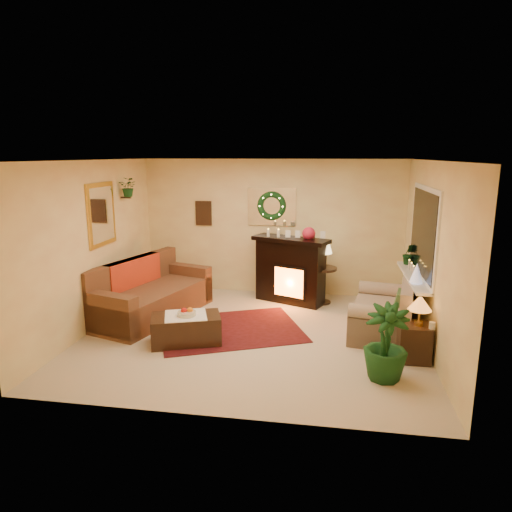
# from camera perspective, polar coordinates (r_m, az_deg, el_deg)

# --- Properties ---
(floor) EXTENTS (5.00, 5.00, 0.00)m
(floor) POSITION_cam_1_polar(r_m,az_deg,el_deg) (7.04, -0.46, -9.80)
(floor) COLOR beige
(floor) RESTS_ON ground
(ceiling) EXTENTS (5.00, 5.00, 0.00)m
(ceiling) POSITION_cam_1_polar(r_m,az_deg,el_deg) (6.51, -0.50, 11.88)
(ceiling) COLOR white
(ceiling) RESTS_ON ground
(wall_back) EXTENTS (5.00, 5.00, 0.00)m
(wall_back) POSITION_cam_1_polar(r_m,az_deg,el_deg) (8.84, 1.98, 3.60)
(wall_back) COLOR #EFD88C
(wall_back) RESTS_ON ground
(wall_front) EXTENTS (5.00, 5.00, 0.00)m
(wall_front) POSITION_cam_1_polar(r_m,az_deg,el_deg) (4.52, -5.31, -5.25)
(wall_front) COLOR #EFD88C
(wall_front) RESTS_ON ground
(wall_left) EXTENTS (4.50, 4.50, 0.00)m
(wall_left) POSITION_cam_1_polar(r_m,az_deg,el_deg) (7.48, -19.71, 1.21)
(wall_left) COLOR #EFD88C
(wall_left) RESTS_ON ground
(wall_right) EXTENTS (4.50, 4.50, 0.00)m
(wall_right) POSITION_cam_1_polar(r_m,az_deg,el_deg) (6.71, 21.06, -0.14)
(wall_right) COLOR #EFD88C
(wall_right) RESTS_ON ground
(area_rug) EXTENTS (2.60, 2.32, 0.01)m
(area_rug) POSITION_cam_1_polar(r_m,az_deg,el_deg) (7.24, -3.19, -9.11)
(area_rug) COLOR #641509
(area_rug) RESTS_ON floor
(sofa) EXTENTS (1.60, 2.42, 0.96)m
(sofa) POSITION_cam_1_polar(r_m,az_deg,el_deg) (7.86, -12.86, -4.37)
(sofa) COLOR brown
(sofa) RESTS_ON floor
(red_throw) EXTENTS (0.75, 1.22, 0.02)m
(red_throw) POSITION_cam_1_polar(r_m,az_deg,el_deg) (8.03, -12.94, -3.82)
(red_throw) COLOR #C44421
(red_throw) RESTS_ON sofa
(fireplace) EXTENTS (1.30, 0.84, 1.14)m
(fireplace) POSITION_cam_1_polar(r_m,az_deg,el_deg) (8.40, 4.30, -2.13)
(fireplace) COLOR black
(fireplace) RESTS_ON floor
(poinsettia) EXTENTS (0.24, 0.24, 0.24)m
(poinsettia) POSITION_cam_1_polar(r_m,az_deg,el_deg) (8.19, 6.61, 2.80)
(poinsettia) COLOR red
(poinsettia) RESTS_ON fireplace
(mantel_candle_a) EXTENTS (0.06, 0.06, 0.18)m
(mantel_candle_a) POSITION_cam_1_polar(r_m,az_deg,el_deg) (8.31, 1.55, 2.74)
(mantel_candle_a) COLOR #FFEFCB
(mantel_candle_a) RESTS_ON fireplace
(mantel_candle_b) EXTENTS (0.06, 0.06, 0.18)m
(mantel_candle_b) POSITION_cam_1_polar(r_m,az_deg,el_deg) (8.27, 2.83, 2.68)
(mantel_candle_b) COLOR white
(mantel_candle_b) RESTS_ON fireplace
(mantel_mirror) EXTENTS (0.92, 0.02, 0.72)m
(mantel_mirror) POSITION_cam_1_polar(r_m,az_deg,el_deg) (8.77, 1.98, 6.16)
(mantel_mirror) COLOR white
(mantel_mirror) RESTS_ON wall_back
(wreath) EXTENTS (0.55, 0.11, 0.55)m
(wreath) POSITION_cam_1_polar(r_m,az_deg,el_deg) (8.73, 1.95, 6.27)
(wreath) COLOR #194719
(wreath) RESTS_ON wall_back
(wall_art) EXTENTS (0.32, 0.03, 0.48)m
(wall_art) POSITION_cam_1_polar(r_m,az_deg,el_deg) (9.06, -6.57, 5.34)
(wall_art) COLOR #381E11
(wall_art) RESTS_ON wall_back
(gold_mirror) EXTENTS (0.03, 0.84, 1.00)m
(gold_mirror) POSITION_cam_1_polar(r_m,az_deg,el_deg) (7.67, -18.76, 4.95)
(gold_mirror) COLOR gold
(gold_mirror) RESTS_ON wall_left
(hanging_plant) EXTENTS (0.33, 0.28, 0.36)m
(hanging_plant) POSITION_cam_1_polar(r_m,az_deg,el_deg) (8.25, -15.57, 7.19)
(hanging_plant) COLOR #194719
(hanging_plant) RESTS_ON wall_left
(loveseat) EXTENTS (1.10, 1.59, 0.85)m
(loveseat) POSITION_cam_1_polar(r_m,az_deg,el_deg) (7.23, 15.53, -6.11)
(loveseat) COLOR gray
(loveseat) RESTS_ON floor
(window_frame) EXTENTS (0.03, 1.86, 1.36)m
(window_frame) POSITION_cam_1_polar(r_m,az_deg,el_deg) (7.19, 20.24, 2.76)
(window_frame) COLOR white
(window_frame) RESTS_ON wall_right
(window_glass) EXTENTS (0.02, 1.70, 1.22)m
(window_glass) POSITION_cam_1_polar(r_m,az_deg,el_deg) (7.19, 20.12, 2.77)
(window_glass) COLOR black
(window_glass) RESTS_ON wall_right
(window_sill) EXTENTS (0.22, 1.86, 0.04)m
(window_sill) POSITION_cam_1_polar(r_m,az_deg,el_deg) (7.31, 19.03, -2.46)
(window_sill) COLOR white
(window_sill) RESTS_ON wall_right
(mini_tree) EXTENTS (0.18, 0.18, 0.28)m
(mini_tree) POSITION_cam_1_polar(r_m,az_deg,el_deg) (6.85, 19.44, -2.00)
(mini_tree) COLOR white
(mini_tree) RESTS_ON window_sill
(sill_plant) EXTENTS (0.25, 0.20, 0.46)m
(sill_plant) POSITION_cam_1_polar(r_m,az_deg,el_deg) (7.97, 18.56, 0.37)
(sill_plant) COLOR #124619
(sill_plant) RESTS_ON window_sill
(side_table_round) EXTENTS (0.68, 0.68, 0.67)m
(side_table_round) POSITION_cam_1_polar(r_m,az_deg,el_deg) (8.46, 8.26, -3.71)
(side_table_round) COLOR #53291B
(side_table_round) RESTS_ON floor
(lamp_cream) EXTENTS (0.32, 0.32, 0.49)m
(lamp_cream) POSITION_cam_1_polar(r_m,az_deg,el_deg) (8.33, 8.39, -0.03)
(lamp_cream) COLOR #FEDC8D
(lamp_cream) RESTS_ON side_table_round
(end_table_square) EXTENTS (0.41, 0.41, 0.50)m
(end_table_square) POSITION_cam_1_polar(r_m,az_deg,el_deg) (6.48, 19.13, -9.98)
(end_table_square) COLOR #553315
(end_table_square) RESTS_ON floor
(lamp_tiffany) EXTENTS (0.30, 0.30, 0.45)m
(lamp_tiffany) POSITION_cam_1_polar(r_m,az_deg,el_deg) (6.31, 19.79, -6.05)
(lamp_tiffany) COLOR orange
(lamp_tiffany) RESTS_ON end_table_square
(coffee_table) EXTENTS (1.10, 0.83, 0.41)m
(coffee_table) POSITION_cam_1_polar(r_m,az_deg,el_deg) (6.76, -8.73, -8.99)
(coffee_table) COLOR #411D15
(coffee_table) RESTS_ON floor
(fruit_bowl) EXTENTS (0.26, 0.26, 0.06)m
(fruit_bowl) POSITION_cam_1_polar(r_m,az_deg,el_deg) (6.66, -8.66, -7.12)
(fruit_bowl) COLOR beige
(fruit_bowl) RESTS_ON coffee_table
(floor_palm) EXTENTS (1.73, 1.73, 2.81)m
(floor_palm) POSITION_cam_1_polar(r_m,az_deg,el_deg) (5.79, 15.90, -10.57)
(floor_palm) COLOR #153118
(floor_palm) RESTS_ON floor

